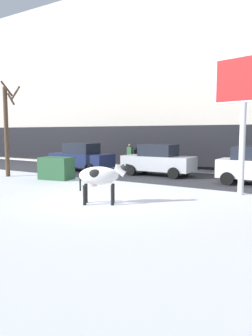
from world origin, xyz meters
The scene contains 10 objects.
ground_plane centered at (0.00, 0.00, 0.00)m, with size 120.00×120.00×0.00m, color white.
road_strip centered at (0.00, 7.72, 0.00)m, with size 60.00×5.60×0.01m, color #333338.
building_facade centered at (0.00, 13.97, 6.48)m, with size 44.00×6.10×13.00m.
cow_holstein centered at (0.36, -0.09, 1.00)m, with size 1.82×1.36×1.54m.
billboard centered at (4.08, 4.49, 4.31)m, with size 2.50×0.77×5.56m.
car_navy_sedan centered at (-6.87, 7.27, 0.91)m, with size 4.24×2.06×1.84m.
car_silver_sedan centered at (-1.55, 7.99, 0.91)m, with size 4.24×2.06×1.84m.
pedestrian_near_billboard centered at (-5.11, 10.46, 0.88)m, with size 0.36×0.24×1.73m.
bare_tree_right_lot centered at (-8.68, 2.94, 2.80)m, with size 1.23×1.24×5.39m.
dumpster centered at (-5.47, 3.59, 0.60)m, with size 1.70×1.10×1.20m, color #285633.
Camera 1 is at (7.43, -9.28, 2.54)m, focal length 35.30 mm.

